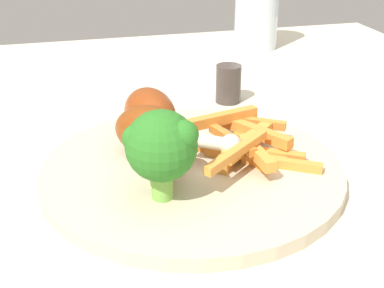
# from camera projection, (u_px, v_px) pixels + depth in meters

# --- Properties ---
(dinner_plate) EXTENTS (0.26, 0.26, 0.01)m
(dinner_plate) POSITION_uv_depth(u_px,v_px,m) (192.00, 170.00, 0.47)
(dinner_plate) COLOR beige
(dinner_plate) RESTS_ON dining_table
(broccoli_floret_front) EXTENTS (0.04, 0.04, 0.06)m
(broccoli_floret_front) POSITION_uv_depth(u_px,v_px,m) (158.00, 142.00, 0.42)
(broccoli_floret_front) COLOR #7AAD55
(broccoli_floret_front) RESTS_ON dinner_plate
(broccoli_floret_middle) EXTENTS (0.06, 0.06, 0.07)m
(broccoli_floret_middle) POSITION_uv_depth(u_px,v_px,m) (162.00, 146.00, 0.40)
(broccoli_floret_middle) COLOR #7AB948
(broccoli_floret_middle) RESTS_ON dinner_plate
(carrot_fries_pile) EXTENTS (0.13, 0.14, 0.03)m
(carrot_fries_pile) POSITION_uv_depth(u_px,v_px,m) (242.00, 142.00, 0.48)
(carrot_fries_pile) COLOR orange
(carrot_fries_pile) RESTS_ON dinner_plate
(chicken_drumstick_near) EXTENTS (0.13, 0.05, 0.05)m
(chicken_drumstick_near) POSITION_uv_depth(u_px,v_px,m) (152.00, 116.00, 0.50)
(chicken_drumstick_near) COLOR #60210B
(chicken_drumstick_near) RESTS_ON dinner_plate
(chicken_drumstick_far) EXTENTS (0.09, 0.11, 0.05)m
(chicken_drumstick_far) POSITION_uv_depth(u_px,v_px,m) (156.00, 132.00, 0.47)
(chicken_drumstick_far) COLOR #58210A
(chicken_drumstick_far) RESTS_ON dinner_plate
(water_glass) EXTENTS (0.07, 0.07, 0.14)m
(water_glass) POSITION_uv_depth(u_px,v_px,m) (257.00, 5.00, 0.82)
(water_glass) COLOR silver
(water_glass) RESTS_ON dining_table
(pepper_shaker) EXTENTS (0.03, 0.03, 0.05)m
(pepper_shaker) POSITION_uv_depth(u_px,v_px,m) (228.00, 84.00, 0.63)
(pepper_shaker) COLOR #423833
(pepper_shaker) RESTS_ON dining_table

